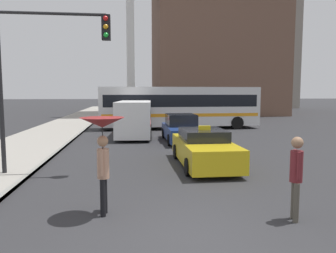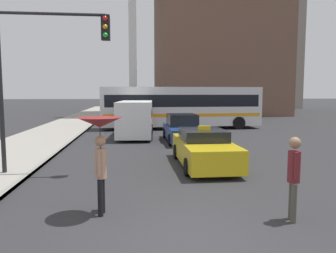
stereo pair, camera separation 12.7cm
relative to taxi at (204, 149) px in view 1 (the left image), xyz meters
The scene contains 10 objects.
ground_plane 6.42m from the taxi, 106.27° to the right, with size 300.00×300.00×0.00m, color #2D2D30.
taxi is the anchor object (origin of this frame).
sedan_red 6.31m from the taxi, 88.78° to the left, with size 1.91×4.72×1.53m.
ambulance_van 8.91m from the taxi, 106.18° to the left, with size 2.37×5.71×2.22m.
city_bus 13.08m from the taxi, 85.51° to the left, with size 12.16×3.02×3.18m.
pedestrian_with_umbrella 5.86m from the taxi, 125.68° to the right, with size 0.98×0.98×2.20m.
pedestrian_man 5.55m from the taxi, 82.34° to the right, with size 0.32×0.42×1.81m.
traffic_light 6.38m from the taxi, behind, with size 3.59×0.38×5.55m.
building_tower_far 54.14m from the taxi, 65.67° to the left, with size 11.82×8.17×28.84m.
monument_cross 29.02m from the taxi, 95.54° to the left, with size 8.62×0.90×19.58m.
Camera 1 is at (-0.96, -5.79, 2.73)m, focal length 35.00 mm.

